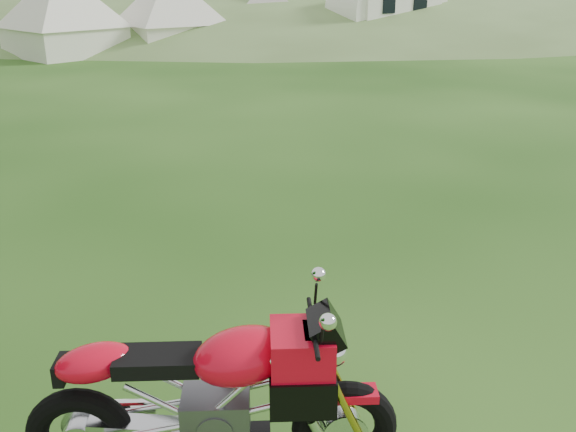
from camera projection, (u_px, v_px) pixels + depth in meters
name	position (u px, v px, depth m)	size (l,w,h in m)	color
ground	(281.00, 291.00, 6.19)	(120.00, 120.00, 0.00)	#173E0D
hillside	(347.00, 10.00, 49.51)	(80.00, 64.00, 8.00)	#5C7C3F
hedgerow	(347.00, 10.00, 49.51)	(36.00, 1.20, 8.60)	black
sport_motorcycle	(211.00, 387.00, 3.73)	(2.10, 0.53, 1.26)	red
tent_left	(62.00, 14.00, 22.69)	(3.30, 3.30, 2.86)	white
tent_mid	(170.00, 12.00, 24.41)	(3.23, 3.23, 2.80)	white
tent_right	(268.00, 11.00, 26.69)	(2.98, 2.98, 2.58)	beige
caravan	(387.00, 15.00, 26.07)	(4.99, 2.23, 2.33)	white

